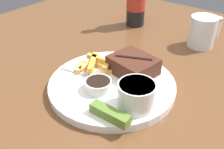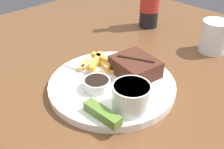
{
  "view_description": "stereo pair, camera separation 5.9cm",
  "coord_description": "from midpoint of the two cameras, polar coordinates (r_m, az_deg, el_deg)",
  "views": [
    {
      "loc": [
        0.31,
        -0.39,
        1.11
      ],
      "look_at": [
        0.0,
        0.0,
        0.78
      ],
      "focal_mm": 42.0,
      "sensor_mm": 36.0,
      "label": 1
    },
    {
      "loc": [
        0.35,
        -0.35,
        1.11
      ],
      "look_at": [
        0.0,
        0.0,
        0.78
      ],
      "focal_mm": 42.0,
      "sensor_mm": 36.0,
      "label": 2
    }
  ],
  "objects": [
    {
      "name": "steak_portion",
      "position": [
        0.62,
        7.77,
        1.63
      ],
      "size": [
        0.12,
        0.1,
        0.04
      ],
      "color": "#472319",
      "rests_on": "dinner_plate"
    },
    {
      "name": "pickle_spear",
      "position": [
        0.5,
        1.28,
        -8.61
      ],
      "size": [
        0.09,
        0.02,
        0.02
      ],
      "color": "#567A2D",
      "rests_on": "dinner_plate"
    },
    {
      "name": "dining_table",
      "position": [
        0.65,
        2.6,
        -7.94
      ],
      "size": [
        1.28,
        1.3,
        0.74
      ],
      "color": "brown",
      "rests_on": "ground_plane"
    },
    {
      "name": "coleslaw_cup",
      "position": [
        0.51,
        7.53,
        -4.69
      ],
      "size": [
        0.08,
        0.08,
        0.05
      ],
      "color": "white",
      "rests_on": "dinner_plate"
    },
    {
      "name": "fries_pile",
      "position": [
        0.65,
        0.23,
        2.12
      ],
      "size": [
        0.11,
        0.12,
        0.02
      ],
      "color": "#D7B657",
      "rests_on": "dinner_plate"
    },
    {
      "name": "dipping_sauce_cup",
      "position": [
        0.57,
        -0.38,
        -2.1
      ],
      "size": [
        0.06,
        0.06,
        0.02
      ],
      "color": "silver",
      "rests_on": "dinner_plate"
    },
    {
      "name": "beer_bottle",
      "position": [
        0.92,
        10.14,
        15.36
      ],
      "size": [
        0.06,
        0.06,
        0.24
      ],
      "color": "black",
      "rests_on": "dining_table"
    },
    {
      "name": "fork_utensil",
      "position": [
        0.63,
        -3.17,
        0.58
      ],
      "size": [
        0.13,
        0.04,
        0.0
      ],
      "rotation": [
        0.0,
        0.0,
        6.51
      ],
      "color": "#B7B7BC",
      "rests_on": "dinner_plate"
    },
    {
      "name": "drinking_glass",
      "position": [
        0.81,
        23.32,
        7.54
      ],
      "size": [
        0.08,
        0.08,
        0.09
      ],
      "color": "silver",
      "rests_on": "dining_table"
    },
    {
      "name": "dinner_plate",
      "position": [
        0.61,
        2.79,
        -2.38
      ],
      "size": [
        0.29,
        0.29,
        0.02
      ],
      "color": "white",
      "rests_on": "dining_table"
    }
  ]
}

